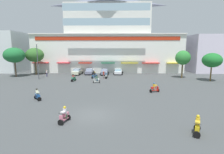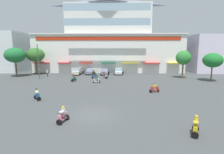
# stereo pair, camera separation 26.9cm
# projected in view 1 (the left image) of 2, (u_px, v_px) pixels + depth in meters

# --- Properties ---
(ground_plane) EXTENTS (128.00, 128.00, 0.00)m
(ground_plane) POSITION_uv_depth(u_px,v_px,m) (103.00, 87.00, 30.48)
(ground_plane) COLOR #464A4B
(colonial_building) EXTENTS (41.31, 14.75, 21.42)m
(colonial_building) POSITION_uv_depth(u_px,v_px,m) (108.00, 40.00, 51.10)
(colonial_building) COLOR white
(colonial_building) RESTS_ON ground
(flank_building_left) EXTENTS (10.10, 11.85, 11.19)m
(flank_building_left) POSITION_uv_depth(u_px,v_px,m) (7.00, 52.00, 51.62)
(flank_building_left) COLOR silver
(flank_building_left) RESTS_ON ground
(flank_building_right) EXTENTS (13.29, 11.14, 10.30)m
(flank_building_right) POSITION_uv_depth(u_px,v_px,m) (212.00, 54.00, 50.65)
(flank_building_right) COLOR silver
(flank_building_right) RESTS_ON ground
(plaza_tree_0) EXTENTS (4.37, 4.45, 6.74)m
(plaza_tree_0) POSITION_uv_depth(u_px,v_px,m) (35.00, 55.00, 43.83)
(plaza_tree_0) COLOR brown
(plaza_tree_0) RESTS_ON ground
(plaza_tree_1) EXTENTS (3.72, 3.96, 5.72)m
(plaza_tree_1) POSITION_uv_depth(u_px,v_px,m) (212.00, 60.00, 35.12)
(plaza_tree_1) COLOR brown
(plaza_tree_1) RESTS_ON ground
(plaza_tree_2) EXTENTS (4.62, 4.78, 6.82)m
(plaza_tree_2) POSITION_uv_depth(u_px,v_px,m) (14.00, 55.00, 40.49)
(plaza_tree_2) COLOR brown
(plaza_tree_2) RESTS_ON ground
(plaza_tree_3) EXTENTS (3.29, 2.90, 6.18)m
(plaza_tree_3) POSITION_uv_depth(u_px,v_px,m) (183.00, 58.00, 38.73)
(plaza_tree_3) COLOR brown
(plaza_tree_3) RESTS_ON ground
(parked_car_0) EXTENTS (2.50, 4.50, 1.55)m
(parked_car_0) POSITION_uv_depth(u_px,v_px,m) (77.00, 72.00, 44.57)
(parked_car_0) COLOR beige
(parked_car_0) RESTS_ON ground
(parked_car_1) EXTENTS (2.32, 4.41, 1.50)m
(parked_car_1) POSITION_uv_depth(u_px,v_px,m) (90.00, 71.00, 45.37)
(parked_car_1) COLOR slate
(parked_car_1) RESTS_ON ground
(parked_car_2) EXTENTS (2.26, 3.93, 1.47)m
(parked_car_2) POSITION_uv_depth(u_px,v_px,m) (104.00, 72.00, 44.44)
(parked_car_2) COLOR slate
(parked_car_2) RESTS_ON ground
(parked_car_3) EXTENTS (2.58, 4.27, 1.38)m
(parked_car_3) POSITION_uv_depth(u_px,v_px,m) (118.00, 72.00, 45.24)
(parked_car_3) COLOR silver
(parked_car_3) RESTS_ON ground
(scooter_rider_1) EXTENTS (0.88, 1.44, 1.52)m
(scooter_rider_1) POSITION_uv_depth(u_px,v_px,m) (64.00, 116.00, 15.73)
(scooter_rider_1) COLOR black
(scooter_rider_1) RESTS_ON ground
(scooter_rider_2) EXTENTS (1.28, 1.34, 1.54)m
(scooter_rider_2) POSITION_uv_depth(u_px,v_px,m) (37.00, 95.00, 22.62)
(scooter_rider_2) COLOR black
(scooter_rider_2) RESTS_ON ground
(scooter_rider_3) EXTENTS (0.65, 1.37, 1.50)m
(scooter_rider_3) POSITION_uv_depth(u_px,v_px,m) (106.00, 76.00, 39.00)
(scooter_rider_3) COLOR black
(scooter_rider_3) RESTS_ON ground
(scooter_rider_4) EXTENTS (1.09, 1.53, 1.56)m
(scooter_rider_4) POSITION_uv_depth(u_px,v_px,m) (197.00, 126.00, 13.57)
(scooter_rider_4) COLOR black
(scooter_rider_4) RESTS_ON ground
(scooter_rider_5) EXTENTS (1.56, 1.01, 1.54)m
(scooter_rider_5) POSITION_uv_depth(u_px,v_px,m) (154.00, 88.00, 26.62)
(scooter_rider_5) COLOR black
(scooter_rider_5) RESTS_ON ground
(scooter_rider_6) EXTENTS (1.35, 1.28, 1.51)m
(scooter_rider_6) POSITION_uv_depth(u_px,v_px,m) (95.00, 76.00, 39.01)
(scooter_rider_6) COLOR black
(scooter_rider_6) RESTS_ON ground
(scooter_rider_7) EXTENTS (0.84, 1.55, 1.55)m
(scooter_rider_7) POSITION_uv_depth(u_px,v_px,m) (73.00, 78.00, 35.48)
(scooter_rider_7) COLOR black
(scooter_rider_7) RESTS_ON ground
(scooter_rider_8) EXTENTS (1.35, 0.60, 1.54)m
(scooter_rider_8) POSITION_uv_depth(u_px,v_px,m) (97.00, 80.00, 33.79)
(scooter_rider_8) COLOR black
(scooter_rider_8) RESTS_ON ground
(pedestrian_0) EXTENTS (0.41, 0.41, 1.61)m
(pedestrian_0) POSITION_uv_depth(u_px,v_px,m) (47.00, 73.00, 41.51)
(pedestrian_0) COLOR #2B2852
(pedestrian_0) RESTS_ON ground
(pedestrian_1) EXTENTS (0.52, 0.52, 1.74)m
(pedestrian_1) POSITION_uv_depth(u_px,v_px,m) (104.00, 74.00, 38.65)
(pedestrian_1) COLOR #775F60
(pedestrian_1) RESTS_ON ground
(streetlamp_near) EXTENTS (0.40, 0.40, 7.76)m
(streetlamp_near) POSITION_uv_depth(u_px,v_px,m) (37.00, 59.00, 37.52)
(streetlamp_near) COLOR #474C51
(streetlamp_near) RESTS_ON ground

